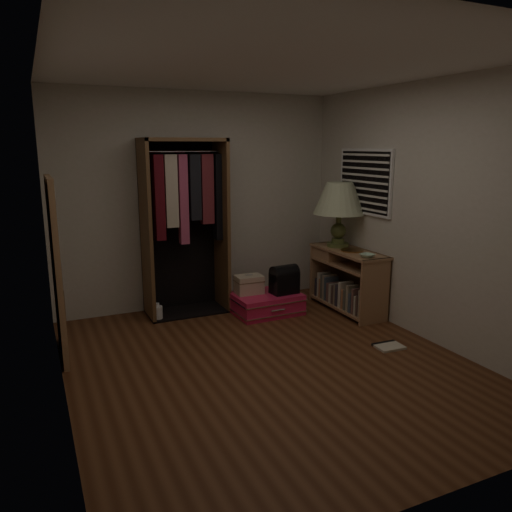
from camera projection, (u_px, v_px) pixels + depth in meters
name	position (u px, v px, depth m)	size (l,w,h in m)	color
ground	(269.00, 364.00, 4.59)	(4.00, 4.00, 0.00)	#522C17
room_walls	(276.00, 200.00, 4.33)	(3.52, 4.02, 2.60)	beige
console_bookshelf	(345.00, 278.00, 6.06)	(0.42, 1.12, 0.75)	#9D704C
open_wardrobe	(186.00, 212.00, 5.80)	(0.96, 0.50, 2.05)	brown
floor_mirror	(57.00, 269.00, 4.60)	(0.06, 0.80, 1.70)	#A57850
pink_suitcase	(266.00, 303.00, 5.96)	(0.81, 0.60, 0.24)	#DF1B4C
train_case	(249.00, 284.00, 5.92)	(0.33, 0.23, 0.23)	#BCAA90
black_bag	(284.00, 279.00, 5.91)	(0.33, 0.23, 0.34)	black
table_lamp	(339.00, 200.00, 6.02)	(0.79, 0.79, 0.78)	#4A572A
brass_tray	(352.00, 250.00, 5.88)	(0.32, 0.32, 0.02)	olive
ceramic_bowl	(367.00, 256.00, 5.54)	(0.16, 0.16, 0.04)	#ACCEB2
white_jug	(158.00, 313.00, 5.72)	(0.13, 0.13, 0.20)	white
floor_book	(388.00, 346.00, 4.97)	(0.28, 0.23, 0.03)	beige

